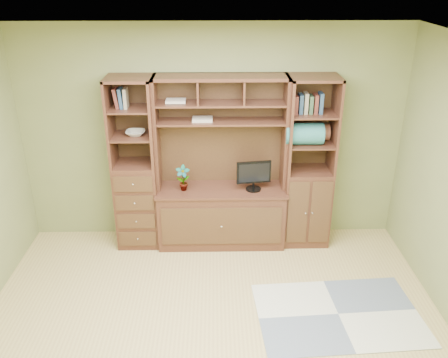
{
  "coord_description": "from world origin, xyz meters",
  "views": [
    {
      "loc": [
        0.04,
        -3.31,
        3.16
      ],
      "look_at": [
        0.12,
        1.2,
        1.1
      ],
      "focal_mm": 38.0,
      "sensor_mm": 36.0,
      "label": 1
    }
  ],
  "objects_px": {
    "right_tower": "(309,164)",
    "monitor": "(254,170)",
    "center_hutch": "(221,166)",
    "left_tower": "(135,165)"
  },
  "relations": [
    {
      "from": "center_hutch",
      "to": "right_tower",
      "type": "height_order",
      "value": "same"
    },
    {
      "from": "left_tower",
      "to": "right_tower",
      "type": "distance_m",
      "value": 2.02
    },
    {
      "from": "left_tower",
      "to": "right_tower",
      "type": "height_order",
      "value": "same"
    },
    {
      "from": "left_tower",
      "to": "monitor",
      "type": "bearing_deg",
      "value": -3.12
    },
    {
      "from": "right_tower",
      "to": "monitor",
      "type": "distance_m",
      "value": 0.65
    },
    {
      "from": "center_hutch",
      "to": "monitor",
      "type": "xyz_separation_m",
      "value": [
        0.38,
        -0.03,
        -0.05
      ]
    },
    {
      "from": "center_hutch",
      "to": "monitor",
      "type": "bearing_deg",
      "value": -5.29
    },
    {
      "from": "center_hutch",
      "to": "left_tower",
      "type": "relative_size",
      "value": 1.0
    },
    {
      "from": "left_tower",
      "to": "monitor",
      "type": "distance_m",
      "value": 1.38
    },
    {
      "from": "right_tower",
      "to": "monitor",
      "type": "relative_size",
      "value": 4.15
    }
  ]
}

